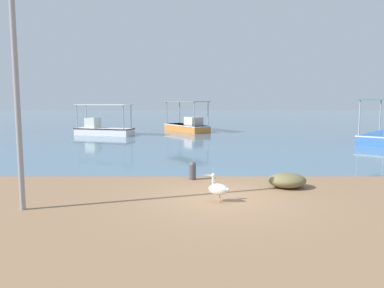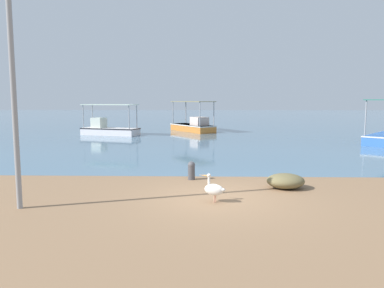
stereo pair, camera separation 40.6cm
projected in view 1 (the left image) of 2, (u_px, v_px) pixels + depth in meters
The scene contains 10 objects.
ground at pixel (221, 197), 10.96m from camera, with size 120.00×120.00×0.00m, color #8E6A4A.
harbor_water at pixel (198, 118), 58.62m from camera, with size 110.00×90.00×0.00m, color slate.
fishing_boat_near_left at pixel (382, 135), 25.01m from camera, with size 5.05×5.61×2.86m.
fishing_boat_center at pixel (188, 125), 33.49m from camera, with size 4.28×5.33×2.70m.
fishing_boat_far_left at pixel (103, 128), 29.98m from camera, with size 4.91×2.87×2.47m.
pelican at pixel (219, 189), 10.42m from camera, with size 0.77×0.48×0.80m.
lamp_post at pixel (17, 79), 9.34m from camera, with size 0.28×0.28×5.99m.
mooring_bollard at pixel (193, 170), 13.35m from camera, with size 0.26×0.26×0.66m.
net_pile at pixel (288, 180), 12.13m from camera, with size 1.22×1.04×0.48m, color brown.
glass_bottle at pixel (281, 178), 13.15m from camera, with size 0.07×0.07×0.27m.
Camera 1 is at (-0.83, -10.70, 2.84)m, focal length 35.00 mm.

